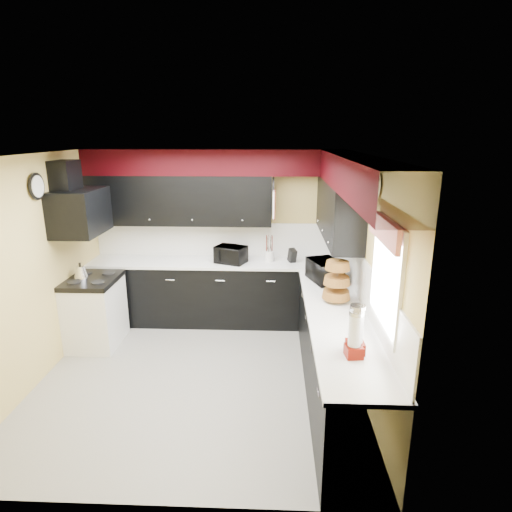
{
  "coord_description": "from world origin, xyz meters",
  "views": [
    {
      "loc": [
        0.82,
        -4.35,
        2.72
      ],
      "look_at": [
        0.61,
        0.81,
        1.22
      ],
      "focal_mm": 30.0,
      "sensor_mm": 36.0,
      "label": 1
    }
  ],
  "objects": [
    {
      "name": "window",
      "position": [
        1.79,
        -0.9,
        1.55
      ],
      "size": [
        0.03,
        0.86,
        0.96
      ],
      "primitive_type": null,
      "color": "white",
      "rests_on": "wall_right"
    },
    {
      "name": "cab_back",
      "position": [
        0.0,
        1.5,
        0.45
      ],
      "size": [
        3.6,
        0.6,
        0.9
      ],
      "primitive_type": "cube",
      "color": "black",
      "rests_on": "ground"
    },
    {
      "name": "counter_back",
      "position": [
        0.0,
        1.5,
        0.92
      ],
      "size": [
        3.62,
        0.64,
        0.04
      ],
      "primitive_type": "cube",
      "color": "white",
      "rests_on": "cab_back"
    },
    {
      "name": "upper_back",
      "position": [
        -0.5,
        1.62,
        1.8
      ],
      "size": [
        2.6,
        0.35,
        0.7
      ],
      "primitive_type": "cube",
      "color": "black",
      "rests_on": "wall_back"
    },
    {
      "name": "pan_top",
      "position": [
        0.82,
        1.55,
        2.0
      ],
      "size": [
        0.03,
        0.22,
        0.4
      ],
      "primitive_type": null,
      "color": "black",
      "rests_on": "upper_back"
    },
    {
      "name": "dispenser_a",
      "position": [
        1.52,
        -1.1,
        1.14
      ],
      "size": [
        0.15,
        0.15,
        0.4
      ],
      "primitive_type": null,
      "rotation": [
        0.0,
        0.0,
        0.02
      ],
      "color": "#720609",
      "rests_on": "counter_right"
    },
    {
      "name": "cab_right",
      "position": [
        1.5,
        -0.3,
        0.45
      ],
      "size": [
        0.6,
        3.0,
        0.9
      ],
      "primitive_type": "cube",
      "color": "black",
      "rests_on": "ground"
    },
    {
      "name": "kettle",
      "position": [
        -1.64,
        0.76,
        1.0
      ],
      "size": [
        0.18,
        0.18,
        0.16
      ],
      "primitive_type": null,
      "rotation": [
        0.0,
        0.0,
        0.06
      ],
      "color": "silver",
      "rests_on": "cooktop"
    },
    {
      "name": "splash_right",
      "position": [
        1.79,
        0.0,
        1.19
      ],
      "size": [
        0.02,
        3.6,
        0.5
      ],
      "primitive_type": "cube",
      "color": "white",
      "rests_on": "counter_right"
    },
    {
      "name": "wall_left",
      "position": [
        -1.8,
        0.0,
        1.25
      ],
      "size": [
        0.06,
        3.6,
        2.5
      ],
      "primitive_type": "cube",
      "color": "#E0C666",
      "rests_on": "ground"
    },
    {
      "name": "wall_right",
      "position": [
        1.8,
        0.0,
        1.25
      ],
      "size": [
        0.06,
        3.6,
        2.5
      ],
      "primitive_type": "cube",
      "color": "#E0C666",
      "rests_on": "ground"
    },
    {
      "name": "hood_duct",
      "position": [
        -1.68,
        0.75,
        2.2
      ],
      "size": [
        0.24,
        0.4,
        0.4
      ],
      "primitive_type": "cube",
      "color": "black",
      "rests_on": "wall_left"
    },
    {
      "name": "toaster_oven",
      "position": [
        0.23,
        1.43,
        1.06
      ],
      "size": [
        0.51,
        0.47,
        0.24
      ],
      "primitive_type": "imported",
      "rotation": [
        0.0,
        0.0,
        -0.39
      ],
      "color": "black",
      "rests_on": "counter_back"
    },
    {
      "name": "upper_right",
      "position": [
        1.62,
        0.9,
        1.8
      ],
      "size": [
        0.35,
        1.8,
        0.7
      ],
      "primitive_type": "cube",
      "color": "black",
      "rests_on": "wall_right"
    },
    {
      "name": "wall_back",
      "position": [
        0.0,
        1.8,
        1.25
      ],
      "size": [
        3.6,
        0.06,
        2.5
      ],
      "primitive_type": "cube",
      "color": "#E0C666",
      "rests_on": "ground"
    },
    {
      "name": "clock",
      "position": [
        -1.77,
        0.25,
        2.15
      ],
      "size": [
        0.03,
        0.3,
        0.3
      ],
      "primitive_type": null,
      "color": "black",
      "rests_on": "wall_left"
    },
    {
      "name": "baskets",
      "position": [
        1.52,
        0.05,
        1.18
      ],
      "size": [
        0.27,
        0.27,
        0.5
      ],
      "primitive_type": null,
      "color": "brown",
      "rests_on": "upper_right"
    },
    {
      "name": "utensil_crock",
      "position": [
        0.77,
        1.53,
        1.01
      ],
      "size": [
        0.18,
        0.18,
        0.15
      ],
      "primitive_type": "cylinder",
      "rotation": [
        0.0,
        0.0,
        -0.35
      ],
      "color": "silver",
      "rests_on": "counter_back"
    },
    {
      "name": "microwave",
      "position": [
        1.47,
        0.7,
        1.07
      ],
      "size": [
        0.47,
        0.56,
        0.27
      ],
      "primitive_type": "imported",
      "rotation": [
        0.0,
        0.0,
        1.91
      ],
      "color": "black",
      "rests_on": "counter_right"
    },
    {
      "name": "splash_back",
      "position": [
        0.0,
        1.79,
        1.19
      ],
      "size": [
        3.6,
        0.02,
        0.5
      ],
      "primitive_type": "cube",
      "color": "white",
      "rests_on": "counter_back"
    },
    {
      "name": "deco_plate",
      "position": [
        1.77,
        -0.35,
        2.25
      ],
      "size": [
        0.03,
        0.24,
        0.24
      ],
      "primitive_type": null,
      "color": "white",
      "rests_on": "wall_right"
    },
    {
      "name": "ceiling",
      "position": [
        0.0,
        0.0,
        2.5
      ],
      "size": [
        3.6,
        3.6,
        0.06
      ],
      "primitive_type": "cube",
      "color": "white",
      "rests_on": "wall_back"
    },
    {
      "name": "hood",
      "position": [
        -1.55,
        0.75,
        1.78
      ],
      "size": [
        0.5,
        0.78,
        0.55
      ],
      "primitive_type": "cube",
      "color": "black",
      "rests_on": "wall_left"
    },
    {
      "name": "counter_right",
      "position": [
        1.5,
        -0.3,
        0.92
      ],
      "size": [
        0.64,
        3.02,
        0.04
      ],
      "primitive_type": "cube",
      "color": "white",
      "rests_on": "cab_right"
    },
    {
      "name": "soffit_back",
      "position": [
        0.0,
        1.62,
        2.33
      ],
      "size": [
        3.6,
        0.36,
        0.35
      ],
      "primitive_type": "cube",
      "color": "black",
      "rests_on": "wall_back"
    },
    {
      "name": "knife_block",
      "position": [
        1.1,
        1.49,
        1.04
      ],
      "size": [
        0.13,
        0.15,
        0.19
      ],
      "primitive_type": "cube",
      "rotation": [
        0.0,
        0.0,
        0.37
      ],
      "color": "black",
      "rests_on": "counter_back"
    },
    {
      "name": "soffit_right",
      "position": [
        1.62,
        -0.18,
        2.33
      ],
      "size": [
        0.36,
        3.24,
        0.35
      ],
      "primitive_type": "cube",
      "color": "black",
      "rests_on": "wall_right"
    },
    {
      "name": "pan_mid",
      "position": [
        0.82,
        1.42,
        1.75
      ],
      "size": [
        0.03,
        0.28,
        0.46
      ],
      "primitive_type": null,
      "color": "black",
      "rests_on": "upper_back"
    },
    {
      "name": "cooktop",
      "position": [
        -1.5,
        0.75,
        0.89
      ],
      "size": [
        0.62,
        0.77,
        0.06
      ],
      "primitive_type": "cube",
      "color": "black",
      "rests_on": "stove"
    },
    {
      "name": "valance",
      "position": [
        1.73,
        -0.9,
        1.95
      ],
      "size": [
        0.04,
        0.88,
        0.2
      ],
      "primitive_type": "cube",
      "color": "red",
      "rests_on": "wall_right"
    },
    {
      "name": "stove",
      "position": [
        -1.5,
        0.75,
        0.43
      ],
      "size": [
        0.6,
        0.75,
        0.86
      ],
      "primitive_type": "cube",
      "color": "white",
      "rests_on": "ground"
    },
    {
      "name": "cut_board",
      "position": [
        0.83,
        1.3,
        1.8
      ],
      "size": [
        0.03,
        0.26,
        0.35
      ],
      "primitive_type": "cube",
      "color": "white",
      "rests_on": "upper_back"
    },
    {
      "name": "pan_low",
      "position": [
        0.82,
        1.68,
        1.72
      ],
      "size": [
        0.03,
        0.24,
        0.42
      ],
      "primitive_type": null,
      "color": "black",
      "rests_on": "upper_back"
    },
    {
      "name": "ground",
      "position": [
        0.0,
        0.0,
        0.0
      ],
      "size": [
        3.6,
        3.6,
        0.0
      ],
      "primitive_type": "plane",
      "color": "gray",
      "rests_on": "ground"
    },
    {
      "name": "dispenser_b",
      "position": [
        1.5,
        -1.17,
        1.12
      ],
      "size": [
        0.15,
        0.15,
        0.37
      ],
      "primitive_type": null,
      "rotation": [
        0.0,
        0.0,
        0.12
      ],
      "color": "maroon",
      "rests_on": "counter_right"
    }
  ]
}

